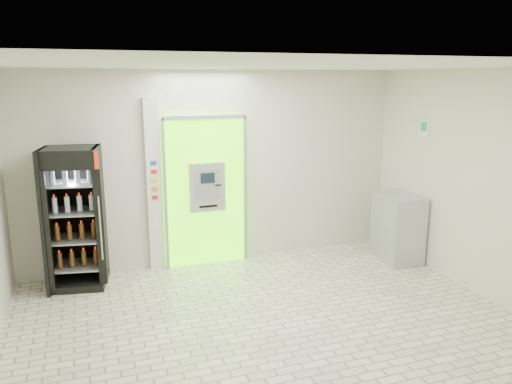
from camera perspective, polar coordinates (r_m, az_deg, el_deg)
name	(u,v)px	position (r m, az deg, el deg)	size (l,w,h in m)	color
ground	(274,330)	(6.04, 2.07, -15.54)	(6.00, 6.00, 0.00)	beige
room_shell	(275,176)	(5.40, 2.23, 1.89)	(6.00, 6.00, 6.00)	silver
atm_assembly	(206,191)	(7.74, -5.78, 0.15)	(1.30, 0.24, 2.33)	#5DF405
pillar	(154,186)	(7.61, -11.58, 0.72)	(0.22, 0.11, 2.60)	silver
beverage_cooler	(75,221)	(7.36, -19.98, -3.09)	(0.84, 0.80, 1.96)	black
steel_cabinet	(398,227)	(8.31, 15.89, -3.91)	(0.61, 0.85, 1.08)	#A8ABB0
exit_sign	(424,128)	(8.07, 18.66, 6.90)	(0.02, 0.22, 0.26)	white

